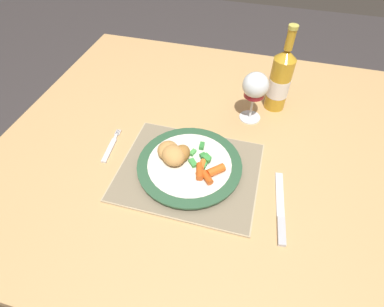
{
  "coord_description": "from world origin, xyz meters",
  "views": [
    {
      "loc": [
        0.1,
        -0.6,
        1.35
      ],
      "look_at": [
        -0.03,
        -0.09,
        0.78
      ],
      "focal_mm": 28.0,
      "sensor_mm": 36.0,
      "label": 1
    }
  ],
  "objects_px": {
    "dining_table": "(210,161)",
    "wine_glass": "(255,88)",
    "fork": "(111,148)",
    "table_knife": "(281,213)",
    "dinner_plate": "(190,165)",
    "bottle": "(280,80)"
  },
  "relations": [
    {
      "from": "dining_table",
      "to": "bottle",
      "type": "distance_m",
      "value": 0.32
    },
    {
      "from": "dining_table",
      "to": "fork",
      "type": "distance_m",
      "value": 0.3
    },
    {
      "from": "dinner_plate",
      "to": "table_knife",
      "type": "xyz_separation_m",
      "value": [
        0.24,
        -0.07,
        -0.01
      ]
    },
    {
      "from": "bottle",
      "to": "dinner_plate",
      "type": "bearing_deg",
      "value": -120.16
    },
    {
      "from": "dinner_plate",
      "to": "wine_glass",
      "type": "distance_m",
      "value": 0.29
    },
    {
      "from": "dinner_plate",
      "to": "wine_glass",
      "type": "bearing_deg",
      "value": 63.6
    },
    {
      "from": "table_knife",
      "to": "wine_glass",
      "type": "height_order",
      "value": "wine_glass"
    },
    {
      "from": "fork",
      "to": "bottle",
      "type": "distance_m",
      "value": 0.54
    },
    {
      "from": "dinner_plate",
      "to": "wine_glass",
      "type": "xyz_separation_m",
      "value": [
        0.12,
        0.25,
        0.09
      ]
    },
    {
      "from": "dining_table",
      "to": "table_knife",
      "type": "relative_size",
      "value": 5.88
    },
    {
      "from": "dinner_plate",
      "to": "fork",
      "type": "distance_m",
      "value": 0.24
    },
    {
      "from": "fork",
      "to": "bottle",
      "type": "bearing_deg",
      "value": 36.31
    },
    {
      "from": "dinner_plate",
      "to": "fork",
      "type": "relative_size",
      "value": 2.1
    },
    {
      "from": "dinner_plate",
      "to": "table_knife",
      "type": "bearing_deg",
      "value": -16.69
    },
    {
      "from": "wine_glass",
      "to": "fork",
      "type": "bearing_deg",
      "value": -146.86
    },
    {
      "from": "bottle",
      "to": "table_knife",
      "type": "bearing_deg",
      "value": -82.91
    },
    {
      "from": "dining_table",
      "to": "wine_glass",
      "type": "height_order",
      "value": "wine_glass"
    },
    {
      "from": "dinner_plate",
      "to": "bottle",
      "type": "xyz_separation_m",
      "value": [
        0.19,
        0.33,
        0.08
      ]
    },
    {
      "from": "dining_table",
      "to": "dinner_plate",
      "type": "relative_size",
      "value": 4.42
    },
    {
      "from": "fork",
      "to": "bottle",
      "type": "xyz_separation_m",
      "value": [
        0.42,
        0.31,
        0.09
      ]
    },
    {
      "from": "dinner_plate",
      "to": "fork",
      "type": "height_order",
      "value": "dinner_plate"
    },
    {
      "from": "table_knife",
      "to": "bottle",
      "type": "xyz_separation_m",
      "value": [
        -0.05,
        0.4,
        0.09
      ]
    }
  ]
}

